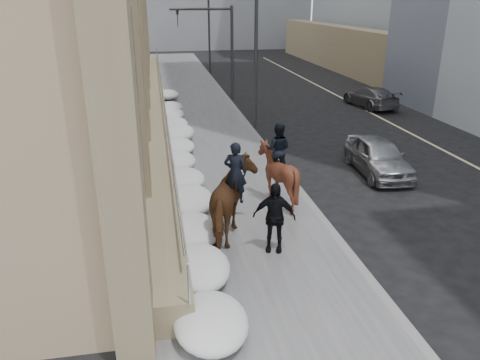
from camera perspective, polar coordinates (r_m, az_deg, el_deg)
name	(u,v)px	position (r m, az deg, el deg)	size (l,w,h in m)	color
ground	(258,278)	(11.76, 2.19, -11.84)	(140.00, 140.00, 0.00)	black
sidewalk	(210,153)	(20.73, -3.72, 3.34)	(5.00, 80.00, 0.12)	#4D4C4F
curb	(267,150)	(21.17, 3.35, 3.73)	(0.24, 80.00, 0.12)	slate
lane_line	(427,142)	(24.22, 21.85, 4.34)	(0.15, 70.00, 0.01)	#BFB78C
streetlight_mid	(253,38)	(24.19, 1.58, 16.88)	(1.71, 0.24, 8.00)	#2D2D30
streetlight_far	(207,21)	(43.93, -4.03, 18.79)	(1.71, 0.24, 8.00)	#2D2D30
traffic_signal	(218,38)	(31.99, -2.70, 16.89)	(4.10, 0.22, 6.00)	#2D2D30
snow_bank	(179,159)	(18.70, -7.39, 2.52)	(1.70, 18.10, 0.76)	silver
mounted_horse_left	(233,200)	(12.86, -0.81, -2.43)	(1.85, 2.79, 2.74)	#412613
mounted_horse_right	(277,171)	(15.10, 4.58, 1.05)	(2.16, 2.27, 2.65)	#492214
pedestrian	(274,217)	(12.29, 4.18, -4.54)	(1.13, 0.47, 1.92)	black
car_silver	(378,156)	(18.97, 16.47, 2.82)	(1.67, 4.14, 1.41)	#9C9FA4
car_grey	(370,97)	(30.99, 15.60, 9.73)	(1.80, 4.42, 1.28)	#55575C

